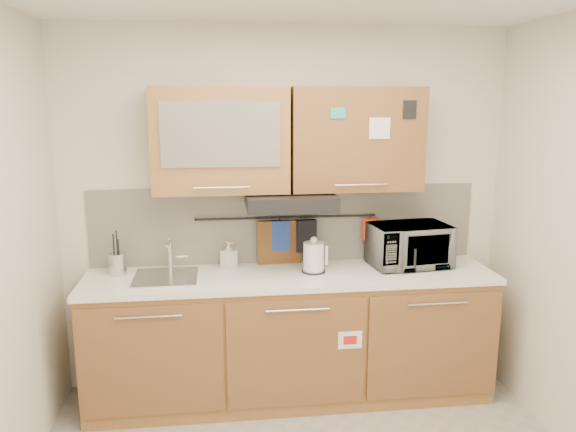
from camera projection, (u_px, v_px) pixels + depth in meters
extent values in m
plane|color=silver|center=(286.00, 211.00, 4.09)|extent=(3.20, 0.00, 3.20)
cube|color=#AF6D3E|center=(291.00, 338.00, 3.98)|extent=(2.80, 0.60, 0.88)
cube|color=black|center=(291.00, 388.00, 4.06)|extent=(2.80, 0.54, 0.10)
cube|color=brown|center=(151.00, 361.00, 3.55)|extent=(0.91, 0.02, 0.74)
cylinder|color=silver|center=(148.00, 317.00, 3.47)|extent=(0.41, 0.01, 0.01)
cube|color=brown|center=(297.00, 353.00, 3.67)|extent=(0.91, 0.02, 0.74)
cylinder|color=silver|center=(298.00, 310.00, 3.58)|extent=(0.41, 0.01, 0.01)
cube|color=brown|center=(434.00, 346.00, 3.78)|extent=(0.91, 0.02, 0.74)
cylinder|color=silver|center=(438.00, 304.00, 3.69)|extent=(0.41, 0.01, 0.01)
cube|color=white|center=(291.00, 276.00, 3.87)|extent=(2.82, 0.62, 0.04)
cube|color=silver|center=(286.00, 224.00, 4.10)|extent=(2.80, 0.02, 0.56)
cube|color=#AF6D3E|center=(221.00, 140.00, 3.75)|extent=(0.90, 0.35, 0.70)
cube|color=silver|center=(221.00, 134.00, 3.56)|extent=(0.76, 0.02, 0.42)
cube|color=brown|center=(355.00, 139.00, 3.86)|extent=(0.90, 0.35, 0.70)
cube|color=white|center=(380.00, 128.00, 3.68)|extent=(0.14, 0.00, 0.14)
cube|color=black|center=(290.00, 201.00, 3.82)|extent=(0.60, 0.46, 0.10)
cube|color=silver|center=(166.00, 279.00, 3.77)|extent=(0.42, 0.40, 0.03)
cylinder|color=silver|center=(170.00, 254.00, 3.91)|extent=(0.03, 0.03, 0.24)
cylinder|color=silver|center=(168.00, 243.00, 3.81)|extent=(0.02, 0.18, 0.02)
cylinder|color=black|center=(287.00, 217.00, 4.05)|extent=(1.30, 0.02, 0.02)
cylinder|color=#BBBABF|center=(118.00, 264.00, 3.83)|extent=(0.16, 0.16, 0.15)
cylinder|color=black|center=(114.00, 254.00, 3.82)|extent=(0.01, 0.01, 0.29)
cylinder|color=black|center=(119.00, 257.00, 3.80)|extent=(0.01, 0.01, 0.25)
cylinder|color=black|center=(118.00, 252.00, 3.83)|extent=(0.01, 0.01, 0.31)
cylinder|color=black|center=(115.00, 260.00, 3.80)|extent=(0.01, 0.01, 0.22)
cylinder|color=silver|center=(314.00, 257.00, 3.88)|extent=(0.16, 0.16, 0.21)
sphere|color=silver|center=(314.00, 240.00, 3.85)|extent=(0.05, 0.05, 0.05)
cube|color=silver|center=(326.00, 255.00, 3.90)|extent=(0.02, 0.03, 0.13)
cylinder|color=black|center=(313.00, 271.00, 3.90)|extent=(0.16, 0.16, 0.01)
cube|color=black|center=(398.00, 258.00, 3.93)|extent=(0.25, 0.18, 0.17)
cube|color=black|center=(393.00, 247.00, 3.92)|extent=(0.08, 0.11, 0.01)
cube|color=black|center=(405.00, 247.00, 3.91)|extent=(0.08, 0.11, 0.01)
imported|color=#999999|center=(409.00, 245.00, 4.02)|extent=(0.59, 0.44, 0.30)
imported|color=#999999|center=(229.00, 255.00, 3.96)|extent=(0.13, 0.13, 0.20)
cube|color=brown|center=(280.00, 248.00, 4.07)|extent=(0.33, 0.03, 0.40)
cube|color=#213E97|center=(280.00, 236.00, 4.05)|extent=(0.13, 0.04, 0.22)
cube|color=black|center=(306.00, 236.00, 4.08)|extent=(0.15, 0.08, 0.23)
cube|color=red|center=(370.00, 229.00, 4.13)|extent=(0.13, 0.06, 0.16)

